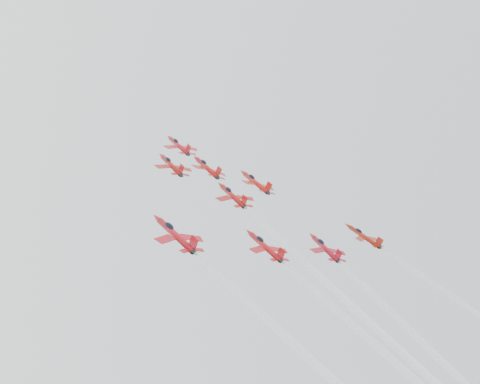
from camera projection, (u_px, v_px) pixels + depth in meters
jet_lead at (179, 145)px, 157.79m from camera, size 9.86×12.40×8.63m
jet_row2_left at (171, 165)px, 141.03m from camera, size 9.74×12.25×8.53m
jet_row2_center at (206, 167)px, 148.55m from camera, size 10.17×12.80×8.91m
jet_row2_right at (255, 182)px, 150.81m from camera, size 10.22×12.85×8.95m
jet_center at (369, 322)px, 100.41m from camera, size 9.75×89.12×59.57m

